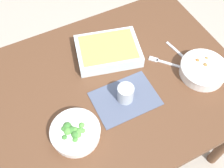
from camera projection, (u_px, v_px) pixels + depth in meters
The scene contains 9 objects.
ground_plane at pixel (112, 144), 1.86m from camera, with size 6.00×6.00×0.00m, color #B2A899.
dining_table at pixel (112, 94), 1.32m from camera, with size 1.20×0.90×0.74m.
placemat at pixel (125, 99), 1.20m from camera, with size 0.28×0.20×0.00m, color #4C5670.
stew_bowl at pixel (203, 69), 1.26m from camera, with size 0.22×0.22×0.06m.
broccoli_bowl at pixel (75, 132), 1.08m from camera, with size 0.20×0.20×0.07m.
baking_dish at pixel (108, 51), 1.32m from camera, with size 0.35×0.29×0.06m.
drink_cup at pixel (125, 94), 1.17m from camera, with size 0.07×0.07×0.08m.
spoon_by_stew at pixel (182, 56), 1.34m from camera, with size 0.05×0.18×0.01m.
fork_on_table at pixel (164, 62), 1.32m from camera, with size 0.13×0.14×0.01m.
Camera 1 is at (-0.31, -0.62, 1.78)m, focal length 43.81 mm.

